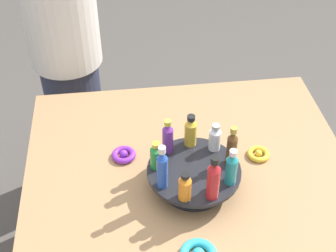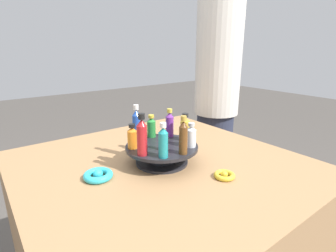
{
  "view_description": "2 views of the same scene",
  "coord_description": "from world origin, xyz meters",
  "px_view_note": "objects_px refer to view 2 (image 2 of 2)",
  "views": [
    {
      "loc": [
        -0.19,
        -0.95,
        1.8
      ],
      "look_at": [
        -0.06,
        0.12,
        0.87
      ],
      "focal_mm": 50.0,
      "sensor_mm": 36.0,
      "label": 1
    },
    {
      "loc": [
        0.78,
        -0.55,
        1.16
      ],
      "look_at": [
        -0.03,
        0.05,
        0.85
      ],
      "focal_mm": 28.0,
      "sensor_mm": 36.0,
      "label": 2
    }
  ],
  "objects_px": {
    "bottle_brown": "(183,137)",
    "bottle_green": "(151,127)",
    "ribbon_bow_teal": "(98,175)",
    "bottle_red": "(142,136)",
    "bottle_clear": "(191,136)",
    "bottle_orange": "(132,137)",
    "bottle_gold": "(185,128)",
    "bottle_teal": "(163,142)",
    "ribbon_bow_purple": "(162,138)",
    "bottle_blue": "(137,125)",
    "person_figure": "(217,91)",
    "ribbon_bow_gold": "(224,175)",
    "bottle_purple": "(170,124)",
    "display_stand": "(162,152)"
  },
  "relations": [
    {
      "from": "bottle_brown",
      "to": "ribbon_bow_purple",
      "type": "xyz_separation_m",
      "value": [
        -0.32,
        0.14,
        -0.13
      ]
    },
    {
      "from": "bottle_orange",
      "to": "bottle_clear",
      "type": "height_order",
      "value": "same"
    },
    {
      "from": "ribbon_bow_gold",
      "to": "person_figure",
      "type": "bearing_deg",
      "value": 135.06
    },
    {
      "from": "bottle_gold",
      "to": "bottle_green",
      "type": "bearing_deg",
      "value": -142.99
    },
    {
      "from": "bottle_teal",
      "to": "bottle_brown",
      "type": "relative_size",
      "value": 0.89
    },
    {
      "from": "bottle_brown",
      "to": "bottle_green",
      "type": "height_order",
      "value": "bottle_brown"
    },
    {
      "from": "bottle_purple",
      "to": "person_figure",
      "type": "xyz_separation_m",
      "value": [
        -0.34,
        0.66,
        0.03
      ]
    },
    {
      "from": "bottle_red",
      "to": "bottle_clear",
      "type": "height_order",
      "value": "bottle_red"
    },
    {
      "from": "bottle_gold",
      "to": "bottle_orange",
      "type": "bearing_deg",
      "value": -102.99
    },
    {
      "from": "bottle_teal",
      "to": "bottle_gold",
      "type": "xyz_separation_m",
      "value": [
        -0.09,
        0.17,
        -0.01
      ]
    },
    {
      "from": "ribbon_bow_teal",
      "to": "display_stand",
      "type": "bearing_deg",
      "value": 83.78
    },
    {
      "from": "bottle_red",
      "to": "bottle_green",
      "type": "bearing_deg",
      "value": 137.01
    },
    {
      "from": "bottle_brown",
      "to": "ribbon_bow_teal",
      "type": "bearing_deg",
      "value": -117.58
    },
    {
      "from": "bottle_teal",
      "to": "person_figure",
      "type": "bearing_deg",
      "value": 122.08
    },
    {
      "from": "ribbon_bow_gold",
      "to": "ribbon_bow_purple",
      "type": "xyz_separation_m",
      "value": [
        -0.44,
        0.05,
        0.0
      ]
    },
    {
      "from": "bottle_brown",
      "to": "person_figure",
      "type": "relative_size",
      "value": 0.08
    },
    {
      "from": "bottle_teal",
      "to": "bottle_clear",
      "type": "relative_size",
      "value": 1.32
    },
    {
      "from": "bottle_red",
      "to": "bottle_green",
      "type": "xyz_separation_m",
      "value": [
        -0.14,
        0.13,
        -0.03
      ]
    },
    {
      "from": "bottle_blue",
      "to": "ribbon_bow_teal",
      "type": "distance_m",
      "value": 0.25
    },
    {
      "from": "bottle_green",
      "to": "ribbon_bow_gold",
      "type": "height_order",
      "value": "bottle_green"
    },
    {
      "from": "ribbon_bow_purple",
      "to": "bottle_brown",
      "type": "bearing_deg",
      "value": -23.31
    },
    {
      "from": "bottle_brown",
      "to": "bottle_purple",
      "type": "distance_m",
      "value": 0.2
    },
    {
      "from": "ribbon_bow_teal",
      "to": "bottle_brown",
      "type": "bearing_deg",
      "value": 62.42
    },
    {
      "from": "bottle_teal",
      "to": "ribbon_bow_purple",
      "type": "height_order",
      "value": "bottle_teal"
    },
    {
      "from": "bottle_teal",
      "to": "bottle_clear",
      "type": "distance_m",
      "value": 0.15
    },
    {
      "from": "bottle_blue",
      "to": "bottle_brown",
      "type": "bearing_deg",
      "value": 17.01
    },
    {
      "from": "bottle_brown",
      "to": "bottle_gold",
      "type": "relative_size",
      "value": 1.25
    },
    {
      "from": "bottle_gold",
      "to": "bottle_brown",
      "type": "bearing_deg",
      "value": -42.99
    },
    {
      "from": "bottle_gold",
      "to": "bottle_purple",
      "type": "relative_size",
      "value": 0.93
    },
    {
      "from": "bottle_teal",
      "to": "bottle_green",
      "type": "bearing_deg",
      "value": 157.01
    },
    {
      "from": "ribbon_bow_purple",
      "to": "ribbon_bow_gold",
      "type": "bearing_deg",
      "value": -6.22
    },
    {
      "from": "ribbon_bow_teal",
      "to": "ribbon_bow_gold",
      "type": "xyz_separation_m",
      "value": [
        0.26,
        0.36,
        -0.0
      ]
    },
    {
      "from": "bottle_gold",
      "to": "ribbon_bow_gold",
      "type": "distance_m",
      "value": 0.26
    },
    {
      "from": "bottle_blue",
      "to": "bottle_teal",
      "type": "height_order",
      "value": "bottle_blue"
    },
    {
      "from": "bottle_clear",
      "to": "bottle_red",
      "type": "bearing_deg",
      "value": -102.99
    },
    {
      "from": "bottle_red",
      "to": "ribbon_bow_purple",
      "type": "xyz_separation_m",
      "value": [
        -0.24,
        0.26,
        -0.13
      ]
    },
    {
      "from": "bottle_blue",
      "to": "bottle_orange",
      "type": "relative_size",
      "value": 1.59
    },
    {
      "from": "bottle_blue",
      "to": "bottle_clear",
      "type": "xyz_separation_m",
      "value": [
        0.18,
        0.13,
        -0.03
      ]
    },
    {
      "from": "display_stand",
      "to": "bottle_blue",
      "type": "relative_size",
      "value": 1.88
    },
    {
      "from": "ribbon_bow_teal",
      "to": "ribbon_bow_gold",
      "type": "bearing_deg",
      "value": 53.78
    },
    {
      "from": "bottle_brown",
      "to": "bottle_green",
      "type": "xyz_separation_m",
      "value": [
        -0.22,
        0.01,
        -0.02
      ]
    },
    {
      "from": "bottle_blue",
      "to": "person_figure",
      "type": "relative_size",
      "value": 0.09
    },
    {
      "from": "display_stand",
      "to": "bottle_green",
      "type": "height_order",
      "value": "bottle_green"
    },
    {
      "from": "bottle_purple",
      "to": "ribbon_bow_teal",
      "type": "distance_m",
      "value": 0.37
    },
    {
      "from": "ribbon_bow_purple",
      "to": "bottle_teal",
      "type": "bearing_deg",
      "value": -35.23
    },
    {
      "from": "bottle_clear",
      "to": "ribbon_bow_gold",
      "type": "bearing_deg",
      "value": 7.39
    },
    {
      "from": "bottle_orange",
      "to": "bottle_gold",
      "type": "height_order",
      "value": "bottle_gold"
    },
    {
      "from": "bottle_blue",
      "to": "ribbon_bow_teal",
      "type": "relative_size",
      "value": 1.47
    },
    {
      "from": "bottle_blue",
      "to": "bottle_clear",
      "type": "relative_size",
      "value": 1.59
    },
    {
      "from": "bottle_blue",
      "to": "bottle_orange",
      "type": "bearing_deg",
      "value": -42.99
    }
  ]
}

